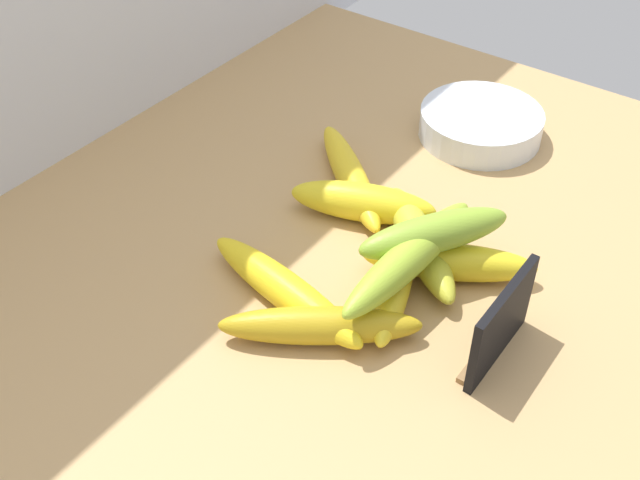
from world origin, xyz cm
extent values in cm
cube|color=tan|center=(0.00, 0.00, 1.50)|extent=(110.00, 76.00, 3.00)
cube|color=black|center=(2.61, -18.91, 7.20)|extent=(11.00, 0.80, 8.40)
cube|color=olive|center=(2.61, -18.11, 3.30)|extent=(9.90, 1.20, 0.60)
cylinder|color=silver|center=(34.43, -0.75, 4.81)|extent=(15.32, 15.32, 3.62)
ellipsoid|color=yellow|center=(-3.48, 0.81, 4.84)|extent=(7.14, 21.00, 3.68)
ellipsoid|color=gold|center=(10.34, -6.18, 4.88)|extent=(14.86, 16.41, 3.75)
ellipsoid|color=#B9961A|center=(-5.29, -4.72, 4.84)|extent=(14.17, 17.54, 3.67)
ellipsoid|color=yellow|center=(9.39, -10.17, 4.93)|extent=(11.82, 17.25, 3.86)
ellipsoid|color=yellow|center=(4.30, -6.93, 4.70)|extent=(18.22, 10.37, 3.40)
ellipsoid|color=yellow|center=(15.89, 6.39, 4.69)|extent=(15.90, 18.15, 3.38)
ellipsoid|color=yellow|center=(12.09, 2.14, 5.15)|extent=(10.08, 16.64, 4.30)
ellipsoid|color=#87AD32|center=(8.16, -8.70, 8.82)|extent=(15.42, 12.12, 3.91)
ellipsoid|color=#99B931|center=(4.39, -8.22, 8.20)|extent=(20.76, 4.74, 3.61)
camera|label=1|loc=(-45.98, -34.32, 58.75)|focal=44.51mm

